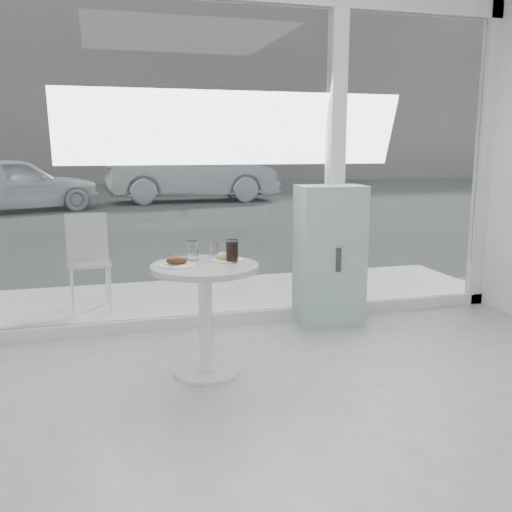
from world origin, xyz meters
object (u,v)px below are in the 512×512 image
object	(u,v)px
mint_cabinet	(329,256)
plate_fritter	(178,262)
car_white	(14,184)
water_tumbler_b	(214,252)
main_table	(205,297)
car_silver	(192,174)
plate_donut	(226,258)
patio_chair	(88,255)
water_tumbler_a	(193,251)
cola_glass	(232,252)

from	to	relation	value
mint_cabinet	plate_fritter	world-z (taller)	mint_cabinet
car_white	water_tumbler_b	bearing A→B (deg)	175.34
main_table	car_silver	xyz separation A→B (m)	(2.04, 12.84, 0.25)
plate_donut	car_white	bearing A→B (deg)	103.73
patio_chair	plate_donut	xyz separation A→B (m)	(0.94, -1.68, 0.24)
main_table	plate_donut	xyz separation A→B (m)	(0.17, 0.10, 0.24)
car_white	water_tumbler_b	size ratio (longest dim) A/B	35.40
plate_fritter	patio_chair	bearing A→B (deg)	108.43
car_silver	water_tumbler_a	world-z (taller)	car_silver
plate_fritter	plate_donut	distance (m)	0.36
car_white	patio_chair	bearing A→B (deg)	172.53
main_table	plate_fritter	xyz separation A→B (m)	(-0.18, 0.00, 0.25)
main_table	cola_glass	bearing A→B (deg)	5.15
plate_donut	cola_glass	size ratio (longest dim) A/B	1.49
patio_chair	water_tumbler_a	size ratio (longest dim) A/B	6.59
mint_cabinet	patio_chair	distance (m)	2.23
main_table	water_tumbler_a	xyz separation A→B (m)	(-0.05, 0.19, 0.28)
mint_cabinet	car_white	world-z (taller)	car_white
main_table	water_tumbler_a	distance (m)	0.34
main_table	car_silver	world-z (taller)	car_silver
car_white	cola_glass	size ratio (longest dim) A/B	25.00
plate_fritter	cola_glass	bearing A→B (deg)	1.98
mint_cabinet	patio_chair	xyz separation A→B (m)	(-2.03, 0.91, -0.06)
car_silver	plate_donut	size ratio (longest dim) A/B	20.74
plate_fritter	mint_cabinet	bearing A→B (deg)	30.63
patio_chair	car_white	xyz separation A→B (m)	(-1.80, 9.51, 0.12)
car_white	cola_glass	xyz separation A→B (m)	(2.76, -11.27, 0.17)
mint_cabinet	car_silver	world-z (taller)	car_silver
mint_cabinet	cola_glass	world-z (taller)	mint_cabinet
car_white	water_tumbler_a	xyz separation A→B (m)	(2.52, -11.10, 0.16)
car_silver	water_tumbler_b	distance (m)	12.81
car_white	car_silver	size ratio (longest dim) A/B	0.81
mint_cabinet	cola_glass	bearing A→B (deg)	-138.69
main_table	patio_chair	bearing A→B (deg)	113.42
patio_chair	plate_fritter	size ratio (longest dim) A/B	3.73
patio_chair	car_silver	bearing A→B (deg)	72.08
patio_chair	water_tumbler_b	size ratio (longest dim) A/B	7.91
plate_fritter	plate_donut	size ratio (longest dim) A/B	1.01
car_white	plate_fritter	xyz separation A→B (m)	(2.39, -11.28, 0.12)
main_table	plate_donut	distance (m)	0.31
cola_glass	water_tumbler_b	bearing A→B (deg)	119.56
car_silver	plate_fritter	xyz separation A→B (m)	(-2.22, -12.84, -0.01)
patio_chair	car_white	bearing A→B (deg)	97.01
patio_chair	plate_donut	world-z (taller)	patio_chair
patio_chair	water_tumbler_a	xyz separation A→B (m)	(0.72, -1.59, 0.28)
water_tumbler_b	cola_glass	world-z (taller)	cola_glass
plate_fritter	water_tumbler_b	bearing A→B (deg)	31.71
main_table	car_white	distance (m)	11.57
car_silver	water_tumbler_a	distance (m)	12.83
water_tumbler_b	plate_donut	bearing A→B (deg)	-52.21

